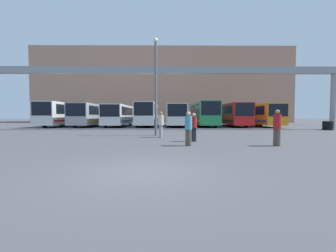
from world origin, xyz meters
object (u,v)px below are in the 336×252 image
bus_slot_1 (92,114)px  pedestrian_near_left (277,127)px  bus_slot_5 (203,113)px  pedestrian_near_center (161,124)px  bus_slot_4 (175,114)px  bus_slot_6 (231,114)px  bus_slot_7 (258,114)px  tire_stack (328,126)px  bus_slot_3 (148,113)px  bus_slot_2 (119,114)px  pedestrian_mid_right (188,128)px  bus_slot_0 (65,113)px  lamp_post (156,83)px  pedestrian_near_right (194,126)px

bus_slot_1 → pedestrian_near_left: 26.80m
bus_slot_5 → pedestrian_near_center: bearing=-109.1°
bus_slot_4 → pedestrian_near_center: 16.94m
bus_slot_6 → bus_slot_7: 4.01m
bus_slot_4 → bus_slot_6: bus_slot_6 is taller
tire_stack → bus_slot_7: bearing=114.1°
bus_slot_3 → bus_slot_4: bearing=2.8°
bus_slot_3 → pedestrian_near_left: bearing=-68.5°
bus_slot_1 → bus_slot_7: (24.03, -0.16, -0.03)m
bus_slot_7 → pedestrian_near_left: size_ratio=6.30×
bus_slot_2 → pedestrian_near_left: (12.32, -20.51, -0.73)m
pedestrian_near_center → pedestrian_mid_right: pedestrian_near_center is taller
bus_slot_3 → bus_slot_0: bearing=178.2°
bus_slot_1 → pedestrian_mid_right: 24.25m
pedestrian_mid_right → bus_slot_0: bearing=171.9°
lamp_post → bus_slot_0: bearing=131.7°
bus_slot_2 → pedestrian_near_left: 23.94m
bus_slot_1 → lamp_post: lamp_post is taller
bus_slot_2 → bus_slot_6: 16.03m
bus_slot_6 → pedestrian_near_left: (-3.70, -21.01, -0.83)m
lamp_post → pedestrian_near_right: bearing=-57.7°
bus_slot_1 → pedestrian_mid_right: bearing=-60.8°
bus_slot_7 → pedestrian_near_left: bearing=-110.1°
bus_slot_3 → bus_slot_6: (12.02, -0.08, -0.06)m
bus_slot_1 → pedestrian_near_center: (10.33, -16.79, -0.82)m
bus_slot_2 → lamp_post: bearing=-68.1°
pedestrian_near_left → pedestrian_mid_right: bearing=-120.2°
pedestrian_mid_right → tire_stack: 20.26m
bus_slot_2 → bus_slot_6: (16.02, 0.49, 0.10)m
bus_slot_5 → lamp_post: size_ratio=1.53×
bus_slot_3 → bus_slot_7: (16.02, -0.01, -0.12)m
bus_slot_1 → pedestrian_near_center: size_ratio=6.56×
bus_slot_6 → bus_slot_1: bearing=179.3°
bus_slot_6 → lamp_post: 18.36m
bus_slot_2 → pedestrian_near_right: (8.34, -18.52, -0.81)m
bus_slot_2 → bus_slot_1: bearing=169.8°
pedestrian_near_right → tire_stack: pedestrian_near_right is taller
pedestrian_near_center → bus_slot_5: bearing=0.2°
bus_slot_0 → bus_slot_7: size_ratio=1.07×
bus_slot_7 → pedestrian_near_right: (-11.69, -19.08, -0.85)m
bus_slot_7 → pedestrian_near_left: 22.46m
bus_slot_4 → bus_slot_5: 4.03m
lamp_post → pedestrian_near_center: bearing=-73.1°
bus_slot_6 → tire_stack: bus_slot_6 is taller
pedestrian_mid_right → bus_slot_3: bearing=145.7°
pedestrian_near_right → pedestrian_near_center: bearing=-87.7°
bus_slot_6 → pedestrian_near_center: 19.20m
bus_slot_2 → bus_slot_0: bearing=173.2°
pedestrian_near_left → lamp_post: (-6.41, 5.84, 3.06)m
bus_slot_0 → bus_slot_6: (24.03, -0.46, -0.08)m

